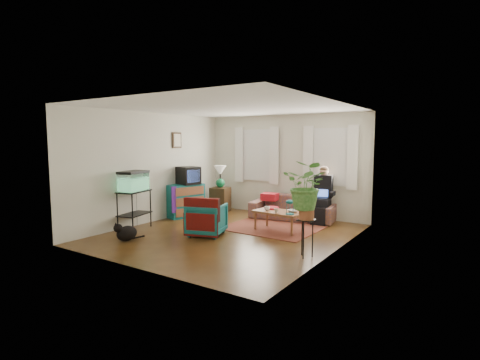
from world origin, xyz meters
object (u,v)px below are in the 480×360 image
Objects in this scene: aquarium_stand at (134,210)px; plant_stand at (306,238)px; armchair at (207,218)px; sofa at (292,203)px; dresser at (185,200)px; coffee_table at (279,221)px; side_table at (220,199)px.

aquarium_stand reaches higher than plant_stand.
aquarium_stand is at bearing -1.73° from armchair.
aquarium_stand is (-2.46, -2.82, 0.03)m from sofa.
dresser reaches higher than coffee_table.
aquarium_stand is (-0.35, -2.70, 0.09)m from side_table.
aquarium_stand reaches higher than sofa.
side_table is 2.65m from coffee_table.
aquarium_stand is at bearing -139.40° from sofa.
side_table is 2.72m from aquarium_stand.
sofa is 3.01m from plant_stand.
coffee_table is at bearing 15.27° from dresser.
sofa is 3.19× the size of plant_stand.
armchair is at bearing 173.63° from plant_stand.
sofa is 3.07× the size of side_table.
side_table is 0.72× the size of dresser.
coffee_table is at bearing 131.83° from plant_stand.
dresser is (-2.45, -1.18, 0.02)m from sofa.
armchair reaches higher than side_table.
plant_stand is at bearing -42.15° from coffee_table.
coffee_table is at bearing -25.40° from side_table.
plant_stand is (3.60, -2.49, -0.01)m from side_table.
plant_stand is (2.31, -0.26, -0.04)m from armchair.
side_table is at bearing -77.50° from armchair.
sofa is 1.30m from coffee_table.
dresser is at bearing -162.58° from sofa.
sofa is 2.49m from armchair.
plant_stand is (1.49, -2.62, -0.08)m from sofa.
dresser is at bearing 76.19° from aquarium_stand.
dresser is 2.01m from armchair.
armchair is (1.64, 0.47, -0.06)m from aquarium_stand.
plant_stand is at bearing 156.02° from armchair.
side_table is at bearing 160.62° from coffee_table.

